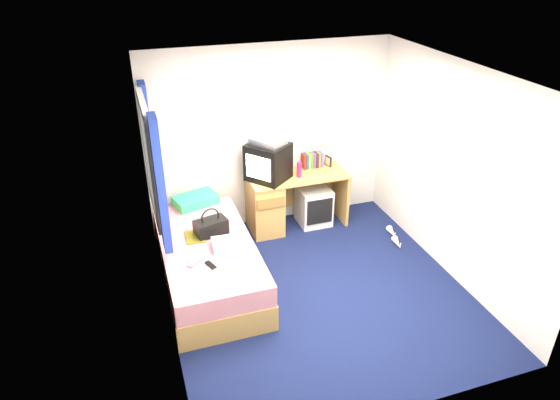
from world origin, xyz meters
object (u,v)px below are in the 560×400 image
object	(u,v)px
pillow	(196,200)
desk	(277,201)
towel	(225,244)
bed	(209,263)
colour_swatch_fan	(225,269)
handbag	(211,226)
picture_frame	(328,161)
remote_control	(211,265)
pink_water_bottle	(299,170)
aerosol_can	(284,169)
magazine	(195,237)
white_heels	(395,238)
water_bottle	(196,260)
vcr	(268,141)
storage_cube	(314,206)
crt_tv	(268,162)

from	to	relation	value
pillow	desk	world-z (taller)	desk
towel	bed	bearing A→B (deg)	136.13
colour_swatch_fan	handbag	bearing A→B (deg)	89.27
picture_frame	remote_control	world-z (taller)	picture_frame
desk	towel	size ratio (longest dim) A/B	4.74
pink_water_bottle	aerosol_can	distance (m)	0.20
pillow	magazine	xyz separation A→B (m)	(-0.14, -0.77, -0.05)
bed	remote_control	distance (m)	0.53
pillow	white_heels	xyz separation A→B (m)	(2.41, -0.80, -0.56)
magazine	water_bottle	bearing A→B (deg)	-98.53
vcr	white_heels	world-z (taller)	vcr
bed	towel	bearing A→B (deg)	-43.87
vcr	remote_control	bearing A→B (deg)	-73.12
bed	vcr	distance (m)	1.67
colour_swatch_fan	towel	bearing A→B (deg)	76.06
pillow	handbag	bearing A→B (deg)	-86.71
aerosol_can	vcr	bearing A→B (deg)	-174.81
desk	vcr	xyz separation A→B (m)	(-0.12, 0.00, 0.85)
picture_frame	magazine	distance (m)	2.19
remote_control	pink_water_bottle	bearing A→B (deg)	21.27
storage_cube	towel	xyz separation A→B (m)	(-1.45, -1.05, 0.33)
bed	storage_cube	bearing A→B (deg)	28.63
magazine	water_bottle	xyz separation A→B (m)	(-0.07, -0.48, 0.03)
aerosol_can	remote_control	world-z (taller)	aerosol_can
white_heels	picture_frame	bearing A→B (deg)	121.90
storage_cube	colour_swatch_fan	xyz separation A→B (m)	(-1.55, -1.43, 0.29)
pillow	pink_water_bottle	world-z (taller)	pink_water_bottle
towel	picture_frame	bearing A→B (deg)	35.30
picture_frame	towel	size ratio (longest dim) A/B	0.51
bed	water_bottle	size ratio (longest dim) A/B	10.00
storage_cube	colour_swatch_fan	world-z (taller)	colour_swatch_fan
pillow	white_heels	bearing A→B (deg)	-18.26
water_bottle	pillow	bearing A→B (deg)	80.20
desk	remote_control	world-z (taller)	desk
pink_water_bottle	picture_frame	bearing A→B (deg)	22.71
water_bottle	picture_frame	bearing A→B (deg)	33.96
vcr	handbag	xyz separation A→B (m)	(-0.91, -0.76, -0.62)
bed	magazine	size ratio (longest dim) A/B	7.14
picture_frame	aerosol_can	xyz separation A→B (m)	(-0.67, -0.11, 0.02)
bed	remote_control	bearing A→B (deg)	-95.89
bed	aerosol_can	xyz separation A→B (m)	(1.21, 0.94, 0.57)
bed	desk	size ratio (longest dim) A/B	1.54
handbag	magazine	world-z (taller)	handbag
storage_cube	colour_swatch_fan	distance (m)	2.13
colour_swatch_fan	magazine	bearing A→B (deg)	104.34
towel	aerosol_can	bearing A→B (deg)	46.66
picture_frame	colour_swatch_fan	world-z (taller)	picture_frame
water_bottle	aerosol_can	bearing A→B (deg)	42.62
pillow	remote_control	size ratio (longest dim) A/B	3.23
desk	crt_tv	size ratio (longest dim) A/B	2.02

